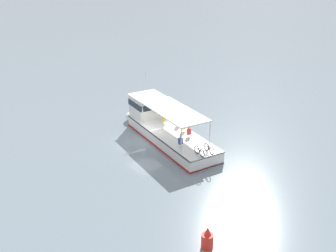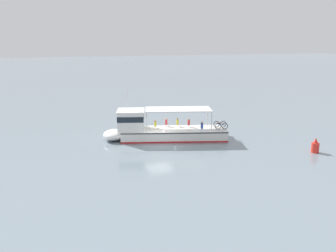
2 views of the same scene
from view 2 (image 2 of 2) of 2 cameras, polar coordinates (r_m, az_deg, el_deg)
ground_plane at (r=35.62m, az=-1.39°, el=-2.93°), size 400.00×400.00×0.00m
ferry_main at (r=37.23m, az=-1.56°, el=-0.59°), size 13.06×6.56×5.32m
channel_buoy at (r=35.61m, az=22.32°, el=-3.03°), size 0.70×0.70×1.40m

